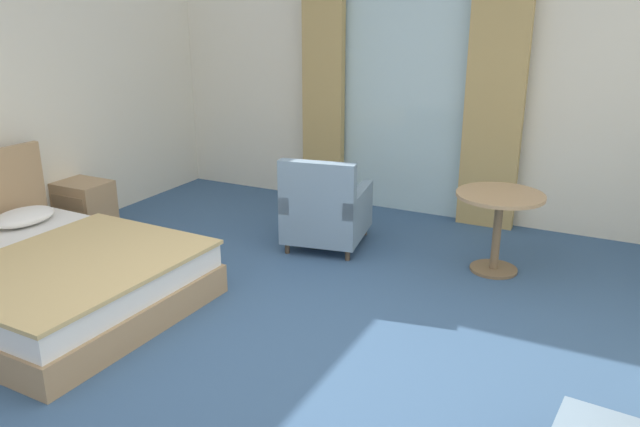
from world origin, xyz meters
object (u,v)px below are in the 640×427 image
(armchair_by_window, at_px, (326,212))
(round_cafe_table, at_px, (499,214))
(nightstand, at_px, (85,207))
(bed, at_px, (38,275))

(armchair_by_window, height_order, round_cafe_table, armchair_by_window)
(nightstand, bearing_deg, round_cafe_table, 12.81)
(round_cafe_table, bearing_deg, bed, -143.25)
(bed, height_order, armchair_by_window, bed)
(armchair_by_window, bearing_deg, bed, -124.16)
(bed, xyz_separation_m, armchair_by_window, (1.39, 2.05, 0.10))
(armchair_by_window, distance_m, round_cafe_table, 1.56)
(nightstand, distance_m, round_cafe_table, 3.94)
(bed, distance_m, nightstand, 1.60)
(nightstand, relative_size, armchair_by_window, 0.57)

